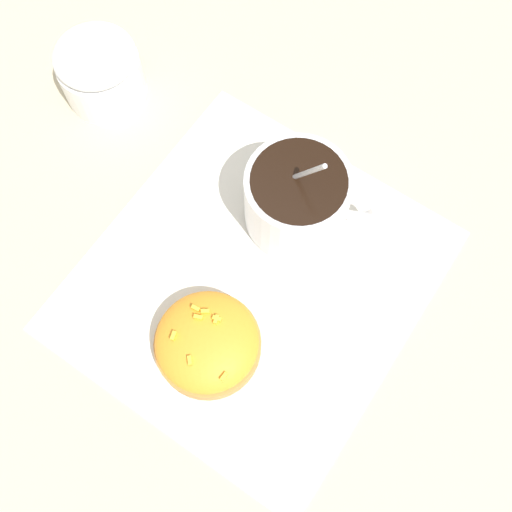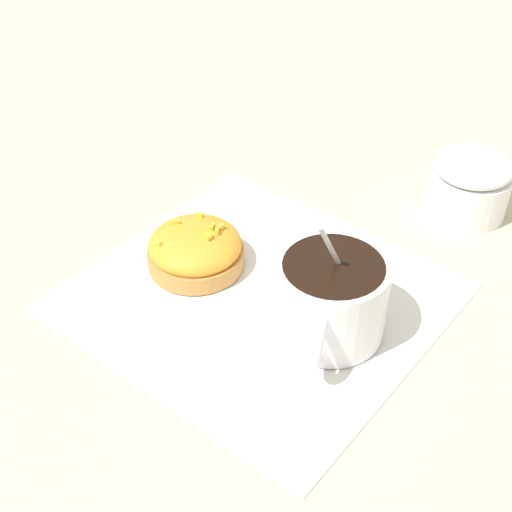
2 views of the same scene
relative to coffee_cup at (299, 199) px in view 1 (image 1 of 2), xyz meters
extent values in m
plane|color=#C6B793|center=(-0.07, 0.00, -0.04)|extent=(3.00, 3.00, 0.00)
cube|color=white|center=(-0.07, 0.00, -0.04)|extent=(0.31, 0.29, 0.00)
cylinder|color=white|center=(0.00, 0.00, 0.00)|extent=(0.09, 0.09, 0.07)
cylinder|color=black|center=(0.00, 0.00, 0.03)|extent=(0.08, 0.08, 0.01)
torus|color=white|center=(0.02, -0.05, 0.00)|extent=(0.02, 0.04, 0.04)
ellipsoid|color=silver|center=(-0.01, -0.02, -0.03)|extent=(0.02, 0.03, 0.01)
cylinder|color=silver|center=(0.00, 0.01, 0.03)|extent=(0.01, 0.06, 0.11)
cylinder|color=#C18442|center=(-0.14, 0.00, -0.03)|extent=(0.09, 0.09, 0.02)
ellipsoid|color=orange|center=(-0.14, 0.00, -0.01)|extent=(0.09, 0.09, 0.03)
cube|color=yellow|center=(-0.16, 0.02, 0.00)|extent=(0.01, 0.00, 0.00)
cube|color=yellow|center=(-0.16, -0.03, 0.00)|extent=(0.01, 0.00, 0.00)
cube|color=yellow|center=(-0.13, 0.01, 0.00)|extent=(0.01, 0.01, 0.00)
cube|color=yellow|center=(-0.13, 0.00, 0.00)|extent=(0.00, 0.01, 0.00)
cube|color=yellow|center=(-0.17, 0.00, 0.00)|extent=(0.01, 0.01, 0.00)
cube|color=yellow|center=(-0.13, 0.02, 0.00)|extent=(0.01, 0.01, 0.00)
cube|color=yellow|center=(-0.13, 0.02, 0.00)|extent=(0.00, 0.01, 0.00)
cube|color=yellow|center=(-0.13, 0.00, 0.00)|extent=(0.01, 0.00, 0.00)
cylinder|color=white|center=(0.02, 0.23, -0.02)|extent=(0.08, 0.08, 0.05)
ellipsoid|color=white|center=(0.02, 0.23, 0.01)|extent=(0.08, 0.08, 0.03)
camera|label=1|loc=(-0.22, -0.09, 0.46)|focal=42.00mm
camera|label=2|loc=(0.20, -0.38, 0.39)|focal=50.00mm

